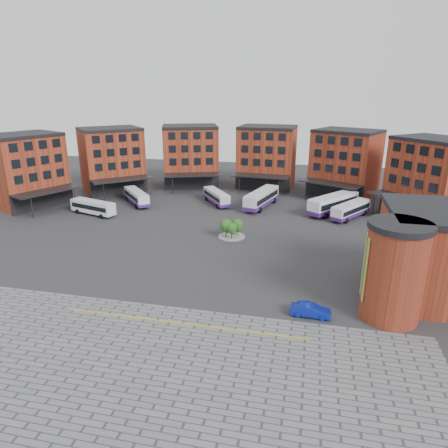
% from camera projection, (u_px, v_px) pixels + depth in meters
% --- Properties ---
extents(ground, '(160.00, 160.00, 0.00)m').
position_uv_depth(ground, '(200.00, 266.00, 54.68)').
color(ground, '#28282B').
rests_on(ground, ground).
extents(paving_zone, '(50.00, 22.00, 0.02)m').
position_uv_depth(paving_zone, '(153.00, 375.00, 33.95)').
color(paving_zone, slate).
rests_on(paving_zone, ground).
extents(yellow_line, '(26.00, 0.15, 0.02)m').
position_uv_depth(yellow_line, '(182.00, 323.00, 41.33)').
color(yellow_line, gold).
rests_on(yellow_line, paving_zone).
extents(main_building, '(94.14, 42.48, 14.60)m').
position_uv_depth(main_building, '(225.00, 163.00, 88.65)').
color(main_building, '#973721').
rests_on(main_building, ground).
extents(east_building, '(17.40, 15.40, 10.60)m').
position_uv_depth(east_building, '(441.00, 258.00, 44.32)').
color(east_building, '#973721').
rests_on(east_building, ground).
extents(tree_island, '(4.40, 4.40, 3.14)m').
position_uv_depth(tree_island, '(232.00, 227.00, 64.53)').
color(tree_island, gray).
rests_on(tree_island, ground).
extents(bus_a, '(10.00, 4.98, 2.76)m').
position_uv_depth(bus_a, '(93.00, 206.00, 76.28)').
color(bus_a, silver).
rests_on(bus_a, ground).
extents(bus_b, '(8.56, 9.27, 2.89)m').
position_uv_depth(bus_b, '(136.00, 197.00, 83.35)').
color(bus_b, white).
rests_on(bus_b, ground).
extents(bus_c, '(7.53, 9.43, 2.79)m').
position_uv_depth(bus_c, '(216.00, 197.00, 83.50)').
color(bus_c, silver).
rests_on(bus_c, ground).
extents(bus_d, '(5.95, 12.53, 3.45)m').
position_uv_depth(bus_d, '(261.00, 198.00, 81.17)').
color(bus_d, silver).
rests_on(bus_d, ground).
extents(bus_e, '(10.00, 11.78, 3.56)m').
position_uv_depth(bus_e, '(333.00, 203.00, 77.26)').
color(bus_e, white).
rests_on(bus_e, ground).
extents(bus_f, '(7.78, 9.98, 2.93)m').
position_uv_depth(bus_f, '(351.00, 210.00, 74.38)').
color(bus_f, white).
rests_on(bus_f, ground).
extents(blue_car, '(4.34, 1.63, 1.41)m').
position_uv_depth(blue_car, '(311.00, 310.00, 42.49)').
color(blue_car, '#0B1D9B').
rests_on(blue_car, ground).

